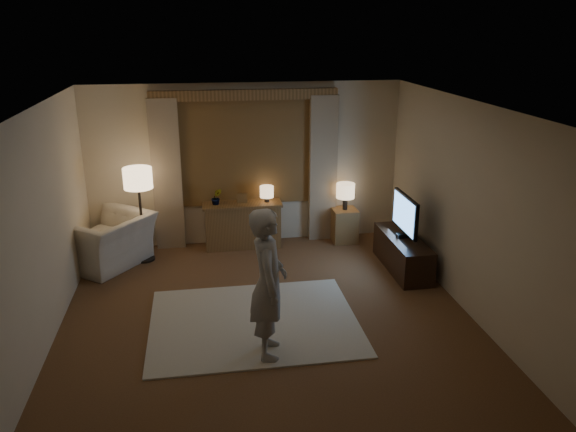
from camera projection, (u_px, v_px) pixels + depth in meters
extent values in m
cube|color=brown|center=(269.00, 322.00, 6.87)|extent=(5.00, 5.50, 0.02)
cube|color=silver|center=(266.00, 106.00, 6.02)|extent=(5.00, 5.50, 0.02)
cube|color=beige|center=(246.00, 165.00, 9.02)|extent=(5.00, 0.02, 2.60)
cube|color=beige|center=(318.00, 353.00, 3.87)|extent=(5.00, 0.02, 2.60)
cube|color=beige|center=(37.00, 234.00, 6.07)|extent=(0.02, 5.50, 2.60)
cube|color=beige|center=(472.00, 210.00, 6.83)|extent=(0.02, 5.50, 2.60)
cube|color=black|center=(246.00, 150.00, 8.91)|extent=(2.00, 0.01, 1.70)
cube|color=brown|center=(246.00, 150.00, 8.90)|extent=(2.08, 0.04, 1.78)
cube|color=tan|center=(167.00, 176.00, 8.76)|extent=(0.45, 0.12, 2.40)
cube|color=tan|center=(323.00, 169.00, 9.14)|extent=(0.45, 0.12, 2.40)
cube|color=brown|center=(245.00, 95.00, 8.57)|extent=(2.90, 0.14, 0.16)
cube|color=beige|center=(254.00, 322.00, 6.84)|extent=(2.50, 2.00, 0.02)
cube|color=brown|center=(243.00, 226.00, 9.07)|extent=(1.20, 0.40, 0.70)
cube|color=brown|center=(242.00, 199.00, 8.93)|extent=(0.16, 0.02, 0.20)
imported|color=#999999|center=(217.00, 198.00, 8.85)|extent=(0.16, 0.13, 0.30)
cylinder|color=black|center=(267.00, 201.00, 9.00)|extent=(0.08, 0.08, 0.12)
cylinder|color=#FFD199|center=(267.00, 192.00, 8.95)|extent=(0.22, 0.22, 0.18)
cylinder|color=black|center=(145.00, 259.00, 8.65)|extent=(0.31, 0.31, 0.03)
cylinder|color=black|center=(142.00, 224.00, 8.47)|extent=(0.04, 0.04, 1.16)
cylinder|color=#FFD199|center=(138.00, 178.00, 8.23)|extent=(0.42, 0.42, 0.31)
imported|color=beige|center=(107.00, 241.00, 8.35)|extent=(1.54, 1.57, 0.77)
cube|color=brown|center=(344.00, 225.00, 9.31)|extent=(0.40, 0.40, 0.56)
cylinder|color=black|center=(345.00, 204.00, 9.18)|extent=(0.08, 0.08, 0.20)
cylinder|color=#FFD199|center=(346.00, 191.00, 9.11)|extent=(0.30, 0.30, 0.24)
cube|color=black|center=(403.00, 253.00, 8.26)|extent=(0.45, 1.40, 0.50)
cube|color=black|center=(404.00, 235.00, 8.17)|extent=(0.22, 0.10, 0.06)
cube|color=black|center=(405.00, 214.00, 8.06)|extent=(0.05, 0.88, 0.54)
cube|color=#5DA5FF|center=(403.00, 214.00, 8.05)|extent=(0.00, 0.82, 0.48)
imported|color=#ACA79E|center=(268.00, 283.00, 5.92)|extent=(0.46, 0.65, 1.67)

